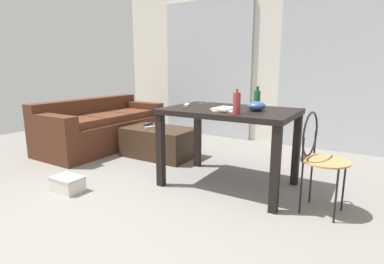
{
  "coord_description": "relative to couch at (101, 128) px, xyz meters",
  "views": [
    {
      "loc": [
        1.54,
        -1.35,
        1.19
      ],
      "look_at": [
        -0.31,
        1.71,
        0.44
      ],
      "focal_mm": 28.6,
      "sensor_mm": 36.0,
      "label": 1
    }
  ],
  "objects": [
    {
      "name": "bottle_near",
      "position": [
        2.48,
        -0.71,
        0.59
      ],
      "size": [
        0.07,
        0.07,
        0.22
      ],
      "color": "#99332D",
      "rests_on": "craft_table"
    },
    {
      "name": "bowl",
      "position": [
        2.56,
        -0.42,
        0.54
      ],
      "size": [
        0.17,
        0.17,
        0.09
      ],
      "primitive_type": "ellipsoid",
      "color": "#2D4C7A",
      "rests_on": "craft_table"
    },
    {
      "name": "tv_remote_primary",
      "position": [
        0.78,
        0.16,
        0.11
      ],
      "size": [
        0.05,
        0.16,
        0.02
      ],
      "primitive_type": "cube",
      "rotation": [
        0.0,
        0.0,
        0.05
      ],
      "color": "#232326",
      "rests_on": "coffee_table"
    },
    {
      "name": "tv_remote_on_table",
      "position": [
        1.81,
        -0.45,
        0.51
      ],
      "size": [
        0.1,
        0.15,
        0.02
      ],
      "primitive_type": "cube",
      "rotation": [
        0.0,
        0.0,
        0.41
      ],
      "color": "#B7B7B2",
      "rests_on": "craft_table"
    },
    {
      "name": "tv_remote_secondary",
      "position": [
        0.95,
        0.0,
        0.11
      ],
      "size": [
        0.1,
        0.15,
        0.02
      ],
      "primitive_type": "cube",
      "rotation": [
        0.0,
        0.0,
        -0.44
      ],
      "color": "#B7B7B2",
      "rests_on": "coffee_table"
    },
    {
      "name": "book_stack",
      "position": [
        2.3,
        -0.56,
        0.51
      ],
      "size": [
        0.24,
        0.26,
        0.03
      ],
      "color": "silver",
      "rests_on": "craft_table"
    },
    {
      "name": "coffee_table",
      "position": [
        1.04,
        0.06,
        -0.1
      ],
      "size": [
        0.94,
        0.58,
        0.39
      ],
      "color": "#382619",
      "rests_on": "ground"
    },
    {
      "name": "wall_back",
      "position": [
        1.97,
        1.68,
        0.99
      ],
      "size": [
        5.45,
        0.1,
        2.58
      ],
      "primitive_type": "cube",
      "color": "silver",
      "rests_on": "ground"
    },
    {
      "name": "couch",
      "position": [
        0.0,
        0.0,
        0.0
      ],
      "size": [
        0.88,
        1.9,
        0.72
      ],
      "color": "#4C2819",
      "rests_on": "ground"
    },
    {
      "name": "bottle_far",
      "position": [
        2.47,
        -0.17,
        0.59
      ],
      "size": [
        0.07,
        0.07,
        0.21
      ],
      "color": "#195B2D",
      "rests_on": "craft_table"
    },
    {
      "name": "ground_plane",
      "position": [
        1.97,
        -0.47,
        -0.3
      ],
      "size": [
        8.38,
        8.38,
        0.0
      ],
      "primitive_type": "plane",
      "color": "gray"
    },
    {
      "name": "craft_table",
      "position": [
        2.29,
        -0.41,
        0.38
      ],
      "size": [
        1.26,
        0.84,
        0.79
      ],
      "color": "black",
      "rests_on": "ground"
    },
    {
      "name": "shoebox",
      "position": [
        1.01,
        -1.38,
        -0.22
      ],
      "size": [
        0.3,
        0.21,
        0.15
      ],
      "color": "beige",
      "rests_on": "ground"
    },
    {
      "name": "curtains",
      "position": [
        1.97,
        1.6,
        0.85
      ],
      "size": [
        3.72,
        0.03,
        2.3
      ],
      "color": "#B2B7BC",
      "rests_on": "ground"
    },
    {
      "name": "scissors",
      "position": [
        1.85,
        -0.13,
        0.5
      ],
      "size": [
        0.09,
        0.1,
        0.0
      ],
      "color": "#9EA0A5",
      "rests_on": "craft_table"
    },
    {
      "name": "wire_chair",
      "position": [
        3.15,
        -0.56,
        0.22
      ],
      "size": [
        0.38,
        0.39,
        0.84
      ],
      "color": "#B7844C",
      "rests_on": "ground"
    }
  ]
}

